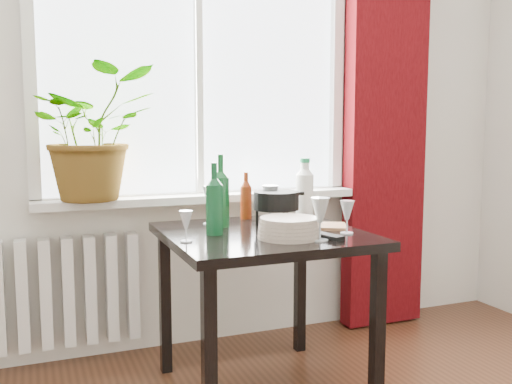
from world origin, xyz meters
name	(u,v)px	position (x,y,z in m)	size (l,w,h in m)	color
window	(197,51)	(0.00, 2.22, 1.60)	(1.72, 0.08, 1.62)	white
windowsill	(203,198)	(0.00, 2.15, 0.82)	(1.72, 0.20, 0.04)	silver
curtain	(386,110)	(1.12, 2.12, 1.30)	(0.50, 0.12, 2.56)	#3A0508
radiator	(57,292)	(-0.75, 2.18, 0.38)	(0.80, 0.10, 0.55)	white
table	(263,252)	(0.10, 1.55, 0.65)	(0.85, 0.85, 0.74)	black
potted_plant	(93,133)	(-0.56, 2.10, 1.17)	(0.58, 0.51, 0.65)	#3E7A20
wine_bottle_left	(214,198)	(-0.12, 1.56, 0.90)	(0.07, 0.07, 0.32)	#0C421F
wine_bottle_right	(221,190)	(-0.04, 1.73, 0.91)	(0.08, 0.08, 0.34)	#0D441B
bottle_amber	(246,195)	(0.15, 1.90, 0.86)	(0.06, 0.06, 0.24)	#66200B
cleaning_bottle	(305,188)	(0.43, 1.80, 0.90)	(0.09, 0.09, 0.31)	white
wineglass_front_right	(320,219)	(0.23, 1.27, 0.83)	(0.08, 0.08, 0.18)	silver
wineglass_far_right	(347,217)	(0.41, 1.36, 0.81)	(0.06, 0.06, 0.15)	silver
wineglass_back_center	(270,204)	(0.21, 1.72, 0.84)	(0.08, 0.08, 0.19)	#B8BCC6
wineglass_back_left	(211,205)	(-0.06, 1.81, 0.83)	(0.08, 0.08, 0.19)	silver
wineglass_front_left	(186,226)	(-0.28, 1.45, 0.80)	(0.05, 0.05, 0.13)	silver
plate_stack	(289,228)	(0.14, 1.37, 0.78)	(0.26, 0.26, 0.08)	#BBAB9B
fondue_pot	(276,209)	(0.21, 1.65, 0.82)	(0.24, 0.21, 0.16)	black
tv_remote	(326,236)	(0.28, 1.31, 0.75)	(0.05, 0.17, 0.02)	black
cutting_board	(318,226)	(0.37, 1.54, 0.75)	(0.26, 0.17, 0.01)	#AA744C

